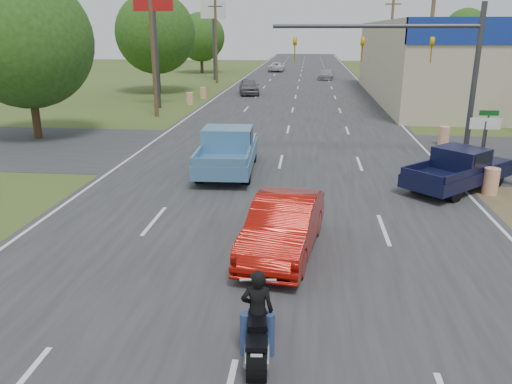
# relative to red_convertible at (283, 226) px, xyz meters

# --- Properties ---
(main_road) EXTENTS (15.00, 180.00, 0.02)m
(main_road) POSITION_rel_red_convertible_xyz_m (-0.62, 33.92, -0.77)
(main_road) COLOR #2D2D30
(main_road) RESTS_ON ground
(cross_road) EXTENTS (120.00, 10.00, 0.02)m
(cross_road) POSITION_rel_red_convertible_xyz_m (-0.62, 11.92, -0.77)
(cross_road) COLOR #2D2D30
(cross_road) RESTS_ON ground
(utility_pole_2) EXTENTS (2.00, 0.28, 10.00)m
(utility_pole_2) POSITION_rel_red_convertible_xyz_m (8.88, 24.92, 4.54)
(utility_pole_2) COLOR #4C3823
(utility_pole_2) RESTS_ON ground
(utility_pole_3) EXTENTS (2.00, 0.28, 10.00)m
(utility_pole_3) POSITION_rel_red_convertible_xyz_m (8.88, 42.92, 4.54)
(utility_pole_3) COLOR #4C3823
(utility_pole_3) RESTS_ON ground
(utility_pole_5) EXTENTS (2.00, 0.28, 10.00)m
(utility_pole_5) POSITION_rel_red_convertible_xyz_m (-10.12, 21.92, 4.54)
(utility_pole_5) COLOR #4C3823
(utility_pole_5) RESTS_ON ground
(utility_pole_6) EXTENTS (2.00, 0.28, 10.00)m
(utility_pole_6) POSITION_rel_red_convertible_xyz_m (-10.12, 45.92, 4.54)
(utility_pole_6) COLOR #4C3823
(utility_pole_6) RESTS_ON ground
(tree_0) EXTENTS (7.14, 7.14, 8.84)m
(tree_0) POSITION_rel_red_convertible_xyz_m (-14.62, 13.92, 4.49)
(tree_0) COLOR #422D19
(tree_0) RESTS_ON ground
(tree_1) EXTENTS (7.56, 7.56, 9.36)m
(tree_1) POSITION_rel_red_convertible_xyz_m (-14.12, 35.92, 4.80)
(tree_1) COLOR #422D19
(tree_1) RESTS_ON ground
(tree_2) EXTENTS (6.72, 6.72, 8.32)m
(tree_2) POSITION_rel_red_convertible_xyz_m (-14.82, 59.92, 4.18)
(tree_2) COLOR #422D19
(tree_2) RESTS_ON ground
(tree_5) EXTENTS (7.98, 7.98, 9.88)m
(tree_5) POSITION_rel_red_convertible_xyz_m (29.38, 88.92, 5.11)
(tree_5) COLOR #422D19
(tree_5) RESTS_ON ground
(tree_6) EXTENTS (8.82, 8.82, 10.92)m
(tree_6) POSITION_rel_red_convertible_xyz_m (-30.62, 88.92, 5.73)
(tree_6) COLOR #422D19
(tree_6) RESTS_ON ground
(barrel_0) EXTENTS (0.56, 0.56, 1.00)m
(barrel_0) POSITION_rel_red_convertible_xyz_m (7.38, 5.92, -0.28)
(barrel_0) COLOR orange
(barrel_0) RESTS_ON ground
(barrel_1) EXTENTS (0.56, 0.56, 1.00)m
(barrel_1) POSITION_rel_red_convertible_xyz_m (7.78, 14.42, -0.28)
(barrel_1) COLOR orange
(barrel_1) RESTS_ON ground
(barrel_2) EXTENTS (0.56, 0.56, 1.00)m
(barrel_2) POSITION_rel_red_convertible_xyz_m (-9.12, 27.92, -0.28)
(barrel_2) COLOR orange
(barrel_2) RESTS_ON ground
(barrel_3) EXTENTS (0.56, 0.56, 1.00)m
(barrel_3) POSITION_rel_red_convertible_xyz_m (-8.82, 31.92, -0.28)
(barrel_3) COLOR orange
(barrel_3) RESTS_ON ground
(pole_sign_left_near) EXTENTS (3.00, 0.35, 9.20)m
(pole_sign_left_near) POSITION_rel_red_convertible_xyz_m (-11.12, 25.92, 6.39)
(pole_sign_left_near) COLOR #3F3F44
(pole_sign_left_near) RESTS_ON ground
(pole_sign_left_far) EXTENTS (3.00, 0.35, 9.20)m
(pole_sign_left_far) POSITION_rel_red_convertible_xyz_m (-11.12, 49.92, 6.39)
(pole_sign_left_far) COLOR #3F3F44
(pole_sign_left_far) RESTS_ON ground
(lane_sign) EXTENTS (1.20, 0.08, 2.52)m
(lane_sign) POSITION_rel_red_convertible_xyz_m (7.58, 7.92, 1.13)
(lane_sign) COLOR #3F3F44
(lane_sign) RESTS_ON ground
(street_name_sign) EXTENTS (0.80, 0.08, 2.61)m
(street_name_sign) POSITION_rel_red_convertible_xyz_m (8.18, 9.42, 0.83)
(street_name_sign) COLOR #3F3F44
(street_name_sign) RESTS_ON ground
(signal_mast) EXTENTS (9.12, 0.40, 7.00)m
(signal_mast) POSITION_rel_red_convertible_xyz_m (5.20, 10.92, 4.03)
(signal_mast) COLOR #3F3F44
(signal_mast) RESTS_ON ground
(red_convertible) EXTENTS (2.31, 4.90, 1.55)m
(red_convertible) POSITION_rel_red_convertible_xyz_m (0.00, 0.00, 0.00)
(red_convertible) COLOR #990E07
(red_convertible) RESTS_ON ground
(motorcycle) EXTENTS (0.72, 2.34, 1.19)m
(motorcycle) POSITION_rel_red_convertible_xyz_m (-0.23, -4.67, -0.25)
(motorcycle) COLOR black
(motorcycle) RESTS_ON ground
(rider) EXTENTS (0.63, 0.45, 1.65)m
(rider) POSITION_rel_red_convertible_xyz_m (-0.24, -4.60, 0.05)
(rider) COLOR black
(rider) RESTS_ON ground
(blue_pickup) EXTENTS (2.44, 5.84, 1.91)m
(blue_pickup) POSITION_rel_red_convertible_xyz_m (-2.80, 8.14, 0.19)
(blue_pickup) COLOR black
(blue_pickup) RESTS_ON ground
(navy_pickup) EXTENTS (4.78, 4.70, 1.61)m
(navy_pickup) POSITION_rel_red_convertible_xyz_m (6.40, 6.53, 0.04)
(navy_pickup) COLOR black
(navy_pickup) RESTS_ON ground
(distant_car_grey) EXTENTS (2.50, 4.66, 1.51)m
(distant_car_grey) POSITION_rel_red_convertible_xyz_m (-5.10, 35.36, -0.02)
(distant_car_grey) COLOR slate
(distant_car_grey) RESTS_ON ground
(distant_car_silver) EXTENTS (2.22, 4.67, 1.32)m
(distant_car_silver) POSITION_rel_red_convertible_xyz_m (2.65, 52.07, -0.12)
(distant_car_silver) COLOR #A0A0A4
(distant_car_silver) RESTS_ON ground
(distant_car_white) EXTENTS (2.38, 4.80, 1.31)m
(distant_car_white) POSITION_rel_red_convertible_xyz_m (-4.29, 63.89, -0.12)
(distant_car_white) COLOR silver
(distant_car_white) RESTS_ON ground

